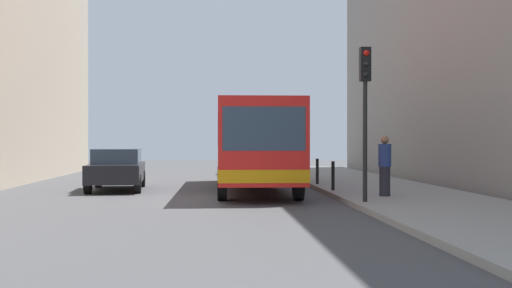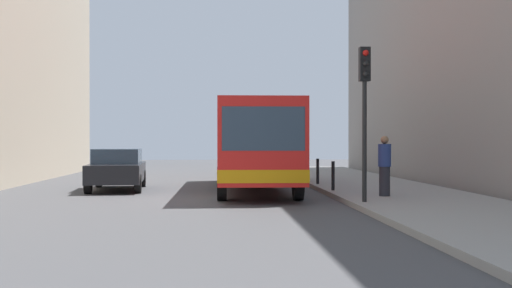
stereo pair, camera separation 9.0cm
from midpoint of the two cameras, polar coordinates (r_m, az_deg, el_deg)
name	(u,v)px [view 2 (the right image)]	position (r m, az deg, el deg)	size (l,w,h in m)	color
ground_plane	(228,199)	(19.09, -2.38, -5.03)	(80.00, 80.00, 0.00)	#424244
sidewalk	(404,196)	(19.96, 13.36, -4.58)	(4.40, 40.00, 0.15)	gray
bus	(254,142)	(22.64, -0.10, 0.18)	(2.69, 11.06, 3.00)	red
car_beside_bus	(117,168)	(23.16, -12.33, -2.15)	(2.07, 4.50, 1.48)	black
car_behind_bus	(247,160)	(32.80, -0.78, -1.43)	(2.02, 4.48, 1.48)	silver
traffic_light	(365,94)	(16.97, 9.95, 4.47)	(0.28, 0.33, 4.10)	black
bollard_near	(333,176)	(20.74, 7.11, -2.87)	(0.11, 0.11, 0.95)	black
bollard_mid	(318,171)	(23.73, 5.71, -2.47)	(0.11, 0.11, 0.95)	black
bollard_far	(306,168)	(26.73, 4.63, -2.16)	(0.11, 0.11, 0.95)	black
pedestrian_near_signal	(385,166)	(18.84, 11.69, -1.95)	(0.38, 0.38, 1.76)	#26262D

